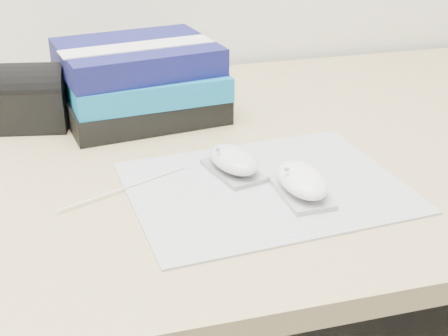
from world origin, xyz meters
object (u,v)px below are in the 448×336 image
object	(u,v)px
desk	(243,246)
mouse_front	(302,182)
pouch	(29,97)
mouse_rear	(233,161)
book_stack	(140,81)

from	to	relation	value
desk	mouse_front	world-z (taller)	mouse_front
mouse_front	pouch	xyz separation A→B (m)	(-0.33, 0.34, 0.03)
mouse_rear	book_stack	distance (m)	0.28
book_stack	desk	bearing A→B (deg)	-30.94
mouse_rear	book_stack	size ratio (longest dim) A/B	0.38
book_stack	pouch	bearing A→B (deg)	-178.98
mouse_rear	mouse_front	world-z (taller)	mouse_front
mouse_front	desk	bearing A→B (deg)	89.90
mouse_rear	book_stack	xyz separation A→B (m)	(-0.09, 0.26, 0.04)
desk	book_stack	xyz separation A→B (m)	(-0.15, 0.09, 0.30)
desk	book_stack	world-z (taller)	book_stack
desk	mouse_rear	xyz separation A→B (m)	(-0.07, -0.17, 0.26)
desk	mouse_front	size ratio (longest dim) A/B	15.47
mouse_rear	mouse_front	distance (m)	0.11
book_stack	pouch	xyz separation A→B (m)	(-0.18, -0.00, -0.01)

